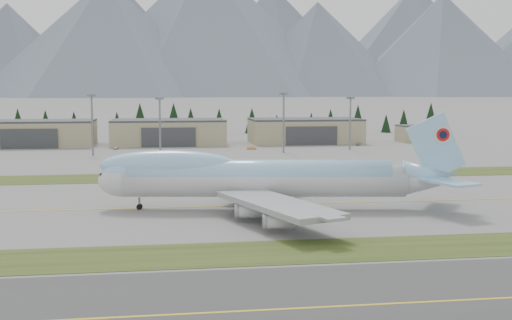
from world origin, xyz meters
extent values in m
plane|color=slate|center=(0.00, 0.00, 0.00)|extent=(7000.00, 7000.00, 0.00)
cube|color=#304418|center=(0.00, -38.00, 0.00)|extent=(400.00, 14.00, 0.08)
cube|color=#304418|center=(0.00, 45.00, 0.00)|extent=(400.00, 18.00, 0.08)
cube|color=#323232|center=(0.00, -62.00, 0.00)|extent=(400.00, 32.00, 0.04)
cube|color=yellow|center=(0.00, 0.00, 0.00)|extent=(400.00, 0.40, 0.02)
cube|color=yellow|center=(0.00, -62.00, 0.00)|extent=(400.00, 0.40, 0.02)
cylinder|color=silver|center=(2.21, -4.56, 5.71)|extent=(55.52, 14.37, 6.40)
cylinder|color=#97D0F8|center=(1.24, -4.42, 6.90)|extent=(51.54, 13.31, 5.91)
ellipsoid|color=silver|center=(-25.08, -0.54, 5.71)|extent=(11.07, 7.83, 6.40)
ellipsoid|color=#97D0F8|center=(-25.08, -0.54, 6.90)|extent=(9.27, 6.62, 5.43)
ellipsoid|color=#97D0F8|center=(-16.31, -1.83, 8.77)|extent=(27.69, 9.34, 5.91)
cube|color=#0C1433|center=(-28.49, -0.04, 6.99)|extent=(2.46, 2.84, 1.28)
cone|color=silver|center=(34.38, -9.30, 5.71)|extent=(12.61, 7.93, 6.28)
cone|color=#97D0F8|center=(34.38, -9.30, 6.90)|extent=(11.55, 7.23, 5.71)
cube|color=#97D0F8|center=(35.35, -9.44, 12.41)|extent=(11.89, 2.32, 13.60)
cylinder|color=silver|center=(36.58, -9.22, 14.78)|extent=(3.54, 0.71, 3.55)
cylinder|color=red|center=(36.59, -9.13, 14.78)|extent=(2.56, 0.57, 2.56)
cylinder|color=#0C1433|center=(36.61, -9.03, 14.78)|extent=(1.49, 0.41, 1.48)
cube|color=#97D0F8|center=(37.19, -3.74, 6.31)|extent=(10.90, 12.30, 0.45)
cube|color=#97D0F8|center=(35.47, -15.43, 6.31)|extent=(8.76, 12.08, 0.45)
cube|color=#94979B|center=(6.53, 11.23, 3.94)|extent=(25.07, 29.35, 0.99)
cube|color=#94979B|center=(1.79, -20.93, 3.94)|extent=(18.74, 30.98, 0.99)
cylinder|color=silver|center=(1.47, 8.00, 2.07)|extent=(5.43, 3.18, 2.46)
cylinder|color=silver|center=(7.58, 16.36, 2.07)|extent=(5.43, 3.18, 2.46)
cylinder|color=silver|center=(-2.11, -16.37, 2.07)|extent=(5.43, 3.18, 2.46)
cylinder|color=silver|center=(1.33, -26.14, 2.07)|extent=(5.43, 3.18, 2.46)
cylinder|color=slate|center=(-22.15, -0.97, 1.18)|extent=(0.49, 0.49, 2.36)
cylinder|color=slate|center=(1.18, -1.42, 1.28)|extent=(0.63, 0.63, 2.56)
cylinder|color=slate|center=(0.32, -7.27, 1.28)|extent=(0.63, 0.63, 2.56)
cylinder|color=slate|center=(6.06, -2.14, 1.28)|extent=(0.63, 0.63, 2.56)
cylinder|color=slate|center=(5.19, -7.99, 1.28)|extent=(0.63, 0.63, 2.56)
cylinder|color=black|center=(-22.21, -1.36, 0.54)|extent=(1.12, 0.50, 1.08)
cylinder|color=black|center=(-22.10, -0.58, 0.54)|extent=(1.12, 0.50, 1.08)
cylinder|color=black|center=(1.18, -1.42, 0.59)|extent=(1.24, 0.66, 1.18)
cylinder|color=black|center=(0.32, -7.27, 0.59)|extent=(1.24, 0.66, 1.18)
cylinder|color=black|center=(6.06, -2.14, 0.59)|extent=(1.24, 0.66, 1.18)
cylinder|color=black|center=(5.19, -7.99, 0.59)|extent=(1.24, 0.66, 1.18)
cube|color=tan|center=(-70.00, 150.00, 5.00)|extent=(48.00, 26.00, 10.00)
cube|color=#36383B|center=(-70.00, 150.00, 10.40)|extent=(48.00, 26.00, 0.80)
cube|color=#36383B|center=(-70.00, 136.70, 4.00)|extent=(22.08, 0.60, 8.00)
cube|color=tan|center=(-15.00, 150.00, 5.00)|extent=(48.00, 26.00, 10.00)
cube|color=#36383B|center=(-15.00, 150.00, 10.40)|extent=(48.00, 26.00, 0.80)
cube|color=#36383B|center=(-15.00, 136.70, 4.00)|extent=(22.08, 0.60, 8.00)
cube|color=tan|center=(45.00, 150.00, 5.00)|extent=(48.00, 26.00, 10.00)
cube|color=#36383B|center=(45.00, 150.00, 10.40)|extent=(48.00, 26.00, 0.80)
cube|color=#36383B|center=(45.00, 136.70, 4.00)|extent=(22.08, 0.60, 8.00)
cube|color=tan|center=(95.00, 148.00, 3.50)|extent=(14.00, 12.00, 7.00)
cube|color=#36383B|center=(95.00, 148.00, 7.30)|extent=(14.00, 12.00, 0.60)
cylinder|color=slate|center=(-42.44, 108.80, 10.50)|extent=(0.70, 0.70, 21.00)
cube|color=slate|center=(-42.44, 108.80, 21.40)|extent=(3.20, 3.20, 0.80)
cylinder|color=slate|center=(-18.34, 106.00, 9.95)|extent=(0.70, 0.70, 19.90)
cube|color=slate|center=(-18.34, 106.00, 20.30)|extent=(3.20, 3.20, 0.80)
cylinder|color=slate|center=(27.19, 106.73, 10.78)|extent=(0.70, 0.70, 21.56)
cube|color=slate|center=(27.19, 106.73, 21.96)|extent=(3.20, 3.20, 0.80)
cylinder|color=slate|center=(54.92, 113.86, 9.93)|extent=(0.70, 0.70, 19.87)
cube|color=slate|center=(54.92, 113.86, 20.27)|extent=(3.20, 3.20, 0.80)
imported|color=silver|center=(-35.72, 129.59, 0.00)|extent=(2.17, 3.62, 1.15)
imported|color=gold|center=(17.16, 121.40, 0.00)|extent=(3.96, 1.66, 1.27)
imported|color=#9E9EA2|center=(64.47, 133.49, 0.00)|extent=(3.15, 4.61, 1.24)
cone|color=black|center=(-89.43, 208.82, 7.15)|extent=(8.01, 8.01, 14.30)
cone|color=black|center=(-76.76, 212.89, 6.64)|extent=(7.44, 7.44, 13.29)
cone|color=black|center=(-62.36, 211.37, 6.33)|extent=(7.09, 7.09, 12.67)
cone|color=black|center=(-40.70, 210.57, 6.16)|extent=(6.90, 6.90, 12.33)
cone|color=black|center=(-28.96, 211.14, 8.38)|extent=(9.39, 9.39, 16.77)
cone|color=black|center=(-11.62, 210.39, 8.40)|extent=(9.41, 9.41, 16.80)
cone|color=black|center=(-2.66, 212.05, 7.03)|extent=(7.88, 7.88, 14.07)
cone|color=black|center=(12.69, 215.48, 6.83)|extent=(7.66, 7.66, 13.67)
cone|color=black|center=(30.35, 214.90, 6.93)|extent=(7.76, 7.76, 13.86)
cone|color=black|center=(42.78, 208.19, 5.30)|extent=(5.94, 5.94, 10.61)
cone|color=black|center=(62.80, 213.53, 5.59)|extent=(6.26, 6.26, 11.18)
cone|color=black|center=(73.89, 214.57, 6.56)|extent=(7.35, 7.35, 13.12)
cone|color=black|center=(88.26, 210.98, 7.76)|extent=(8.69, 8.69, 15.53)
cone|color=black|center=(104.29, 210.74, 5.10)|extent=(5.71, 5.71, 10.20)
cone|color=black|center=(115.67, 214.07, 6.39)|extent=(7.16, 7.16, 12.79)
cone|color=black|center=(131.65, 214.42, 8.21)|extent=(9.20, 9.20, 16.42)
cone|color=#4E5B69|center=(-550.00, 2258.80, 162.10)|extent=(687.97, 687.97, 324.20)
cone|color=white|center=(-550.00, 2258.80, 259.36)|extent=(261.43, 261.43, 129.68)
cone|color=#4E5B69|center=(-200.00, 2108.33, 197.14)|extent=(856.97, 856.97, 394.29)
cone|color=white|center=(-200.00, 2108.33, 315.43)|extent=(325.65, 325.65, 157.71)
cone|color=#4E5B69|center=(150.00, 2281.48, 257.99)|extent=(1079.99, 1079.99, 515.97)
cone|color=#4E5B69|center=(550.00, 2201.81, 171.29)|extent=(717.84, 717.84, 342.57)
cone|color=white|center=(550.00, 2201.81, 274.06)|extent=(272.78, 272.78, 137.03)
cone|color=#4E5B69|center=(1000.00, 2129.12, 185.91)|extent=(794.35, 794.35, 371.82)
cone|color=white|center=(1000.00, 2129.12, 297.45)|extent=(301.85, 301.85, 148.73)
cone|color=#4E5B69|center=(-200.00, 2900.00, 251.43)|extent=(1005.72, 1005.72, 502.86)
cone|color=white|center=(-200.00, 2900.00, 392.23)|extent=(402.29, 402.29, 221.26)
cone|color=#4E5B69|center=(500.00, 2900.00, 255.26)|extent=(1021.06, 1021.06, 510.53)
cone|color=white|center=(500.00, 2900.00, 398.21)|extent=(408.42, 408.42, 224.63)
cone|color=#4E5B69|center=(1200.00, 2900.00, 265.12)|extent=(1060.50, 1060.50, 530.25)
cone|color=white|center=(1200.00, 2900.00, 413.59)|extent=(424.20, 424.20, 233.31)
camera|label=1|loc=(-17.36, -127.56, 23.51)|focal=45.00mm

